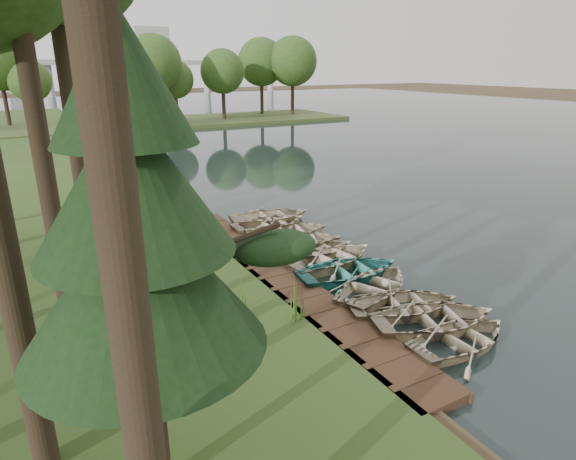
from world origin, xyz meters
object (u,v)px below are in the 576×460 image
pine_tree (136,224)px  rowboat_2 (405,302)px  rowboat_1 (436,316)px  stored_rowboat (93,231)px  boardwalk (278,278)px  rowboat_0 (462,336)px

pine_tree → rowboat_2: bearing=19.6°
rowboat_1 → stored_rowboat: stored_rowboat is taller
stored_rowboat → rowboat_2: bearing=-146.2°
boardwalk → pine_tree: (-6.09, -7.03, 5.07)m
boardwalk → stored_rowboat: (-5.21, 7.10, 0.52)m
rowboat_2 → rowboat_0: bearing=-162.2°
boardwalk → rowboat_0: size_ratio=4.80×
rowboat_1 → stored_rowboat: (-7.67, 12.28, 0.23)m
boardwalk → rowboat_0: bearing=-69.3°
rowboat_1 → boardwalk: bearing=41.6°
rowboat_2 → pine_tree: (-8.40, -3.00, 4.79)m
rowboat_0 → stored_rowboat: 15.35m
rowboat_2 → pine_tree: bearing=125.9°
stored_rowboat → boardwalk: bearing=-144.0°
rowboat_1 → rowboat_2: (-0.16, 1.15, -0.02)m
boardwalk → stored_rowboat: size_ratio=4.43×
rowboat_2 → pine_tree: size_ratio=0.45×
rowboat_0 → pine_tree: (-8.45, -0.78, 4.82)m
rowboat_0 → rowboat_1: (0.10, 1.06, 0.05)m
boardwalk → rowboat_0: rowboat_0 is taller
boardwalk → rowboat_2: rowboat_2 is taller
rowboat_0 → pine_tree: pine_tree is taller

